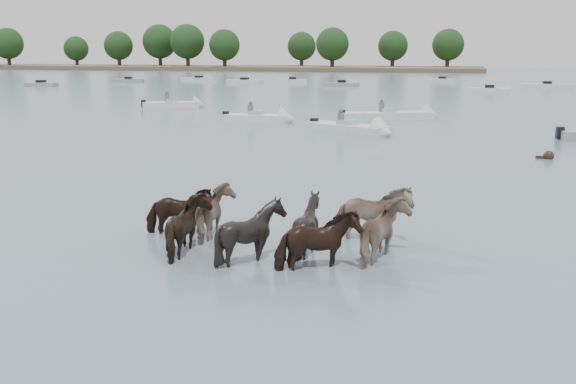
# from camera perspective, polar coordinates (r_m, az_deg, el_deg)

# --- Properties ---
(ground) EXTENTS (400.00, 400.00, 0.00)m
(ground) POSITION_cam_1_polar(r_m,az_deg,el_deg) (13.29, -13.00, -6.76)
(ground) COLOR slate
(ground) RESTS_ON ground
(shoreline) EXTENTS (160.00, 30.00, 1.00)m
(shoreline) POSITION_cam_1_polar(r_m,az_deg,el_deg) (178.13, -10.02, 10.86)
(shoreline) COLOR #4C4233
(shoreline) RESTS_ON ground
(pony_herd) EXTENTS (6.69, 3.87, 1.53)m
(pony_herd) POSITION_cam_1_polar(r_m,az_deg,el_deg) (14.07, -0.92, -3.23)
(pony_herd) COLOR black
(pony_herd) RESTS_ON ground
(swimming_pony) EXTENTS (0.72, 0.44, 0.44)m
(swimming_pony) POSITION_cam_1_polar(r_m,az_deg,el_deg) (28.52, 22.10, 2.97)
(swimming_pony) COLOR black
(swimming_pony) RESTS_ON ground
(motorboat_a) EXTENTS (4.71, 1.92, 1.92)m
(motorboat_a) POSITION_cam_1_polar(r_m,az_deg,el_deg) (40.56, -1.84, 6.55)
(motorboat_a) COLOR silver
(motorboat_a) RESTS_ON ground
(motorboat_b) EXTENTS (5.39, 3.80, 1.92)m
(motorboat_b) POSITION_cam_1_polar(r_m,az_deg,el_deg) (34.77, 6.34, 5.52)
(motorboat_b) COLOR silver
(motorboat_b) RESTS_ON ground
(motorboat_c) EXTENTS (6.62, 3.97, 1.92)m
(motorboat_c) POSITION_cam_1_polar(r_m,az_deg,el_deg) (43.18, 9.90, 6.71)
(motorboat_c) COLOR silver
(motorboat_c) RESTS_ON ground
(motorboat_f) EXTENTS (5.09, 3.28, 1.92)m
(motorboat_f) POSITION_cam_1_polar(r_m,az_deg,el_deg) (52.26, -9.52, 7.66)
(motorboat_f) COLOR silver
(motorboat_f) RESTS_ON ground
(distant_flotilla) EXTENTS (105.06, 29.40, 0.93)m
(distant_flotilla) POSITION_cam_1_polar(r_m,az_deg,el_deg) (85.13, 12.62, 9.27)
(distant_flotilla) COLOR gray
(distant_flotilla) RESTS_ON ground
(treeline) EXTENTS (150.78, 22.30, 11.87)m
(treeline) POSITION_cam_1_polar(r_m,az_deg,el_deg) (175.84, -9.70, 12.80)
(treeline) COLOR #382619
(treeline) RESTS_ON ground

